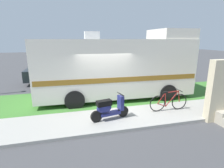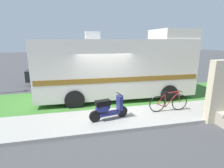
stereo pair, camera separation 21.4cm
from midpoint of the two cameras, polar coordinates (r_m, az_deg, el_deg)
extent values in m
plane|color=#424244|center=(8.20, -2.48, -8.12)|extent=(80.00, 80.00, 0.00)
cube|color=#9E9B93|center=(7.11, -0.44, -11.24)|extent=(24.00, 2.00, 0.12)
cube|color=#3D752D|center=(9.57, -4.36, -4.56)|extent=(24.00, 3.40, 0.08)
cube|color=silver|center=(9.30, 0.43, 5.54)|extent=(7.98, 2.59, 2.82)
cube|color=silver|center=(10.35, 17.79, 15.00)|extent=(1.85, 2.33, 0.50)
cube|color=#8C601E|center=(9.38, 0.43, 2.98)|extent=(7.83, 2.61, 0.24)
cube|color=black|center=(10.86, 21.36, 8.46)|extent=(0.13, 2.05, 0.90)
cube|color=silver|center=(8.99, -7.21, 15.31)|extent=(0.71, 0.62, 0.36)
cylinder|color=black|center=(11.41, 11.13, 0.45)|extent=(0.91, 0.30, 0.90)
cylinder|color=black|center=(9.43, 16.81, -2.82)|extent=(0.91, 0.30, 0.90)
cylinder|color=black|center=(10.44, -12.82, -0.93)|extent=(0.91, 0.30, 0.90)
cylinder|color=black|center=(8.23, -12.63, -5.04)|extent=(0.91, 0.30, 0.90)
cylinder|color=black|center=(7.12, 2.69, -8.75)|extent=(0.45, 0.19, 0.44)
cylinder|color=black|center=(6.69, -5.98, -10.38)|extent=(0.45, 0.19, 0.44)
cube|color=navy|center=(6.88, -1.50, -9.41)|extent=(0.83, 0.43, 0.10)
cube|color=black|center=(6.61, -3.50, -6.13)|extent=(0.60, 0.37, 0.20)
ellipsoid|color=navy|center=(6.69, -3.47, -7.73)|extent=(0.65, 0.41, 0.36)
cube|color=navy|center=(6.93, 1.90, -6.02)|extent=(0.20, 0.34, 0.56)
cylinder|color=black|center=(6.82, 1.92, -3.26)|extent=(0.14, 0.50, 0.04)
sphere|color=white|center=(6.87, 1.91, -4.62)|extent=(0.12, 0.12, 0.12)
torus|color=black|center=(8.25, 20.11, -5.37)|extent=(0.71, 0.06, 0.70)
torus|color=black|center=(7.75, 13.66, -6.14)|extent=(0.71, 0.06, 0.70)
cylinder|color=maroon|center=(8.01, 18.04, -4.49)|extent=(0.59, 0.05, 0.68)
cylinder|color=maroon|center=(7.87, 16.08, -4.87)|extent=(0.10, 0.04, 0.61)
cylinder|color=maroon|center=(7.91, 18.02, -2.42)|extent=(0.62, 0.05, 0.09)
cylinder|color=maroon|center=(7.87, 14.91, -6.54)|extent=(0.41, 0.05, 0.19)
cylinder|color=maroon|center=(7.75, 14.85, -4.46)|extent=(0.36, 0.05, 0.47)
cylinder|color=maroon|center=(8.15, 20.02, -3.75)|extent=(0.12, 0.04, 0.51)
cube|color=black|center=(7.75, 16.05, -2.56)|extent=(0.20, 0.11, 0.06)
cylinder|color=black|center=(8.05, 19.95, -1.81)|extent=(0.04, 0.52, 0.03)
cube|color=#1E2328|center=(13.58, -8.78, 5.31)|extent=(2.51, 1.95, 1.54)
cube|color=black|center=(13.51, -8.86, 7.27)|extent=(2.38, 1.97, 0.44)
cube|color=#1E2328|center=(13.69, -20.29, 3.01)|extent=(3.06, 1.96, 0.76)
cylinder|color=black|center=(14.61, -8.25, 3.29)|extent=(0.76, 0.25, 0.76)
cylinder|color=black|center=(12.82, -7.45, 1.79)|extent=(0.76, 0.25, 0.76)
cylinder|color=black|center=(14.69, -21.20, 2.53)|extent=(0.76, 0.25, 0.76)
cylinder|color=black|center=(12.91, -22.19, 0.92)|extent=(0.76, 0.25, 0.76)
cylinder|color=brown|center=(9.92, 31.16, -4.83)|extent=(0.07, 0.07, 0.22)
cylinder|color=brown|center=(9.89, 31.25, -4.11)|extent=(0.03, 0.03, 0.04)
cylinder|color=black|center=(9.88, 31.27, -3.97)|extent=(0.04, 0.04, 0.02)
camera|label=1|loc=(0.11, -90.75, -0.19)|focal=28.42mm
camera|label=2|loc=(0.11, 89.25, 0.19)|focal=28.42mm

